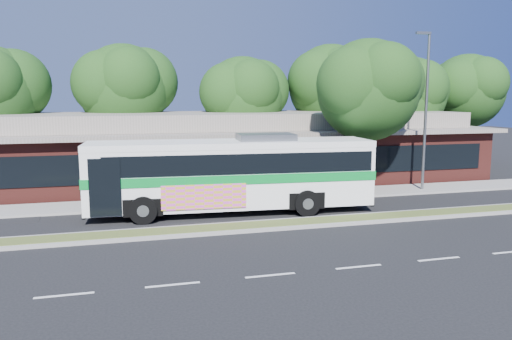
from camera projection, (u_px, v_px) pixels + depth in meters
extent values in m
plane|color=black|center=(304.00, 228.00, 20.99)|extent=(120.00, 120.00, 0.00)
cube|color=#3D4C20|center=(299.00, 223.00, 21.55)|extent=(26.00, 1.10, 0.15)
cube|color=gray|center=(263.00, 197.00, 27.09)|extent=(44.00, 2.60, 0.12)
cube|color=#5B211C|center=(235.00, 156.00, 33.17)|extent=(32.00, 10.00, 3.20)
cube|color=gray|center=(235.00, 130.00, 32.91)|extent=(33.20, 11.20, 0.24)
cube|color=gray|center=(235.00, 120.00, 32.82)|extent=(30.00, 8.00, 1.00)
cube|color=black|center=(255.00, 164.00, 28.35)|extent=(30.00, 0.06, 1.60)
cylinder|color=slate|center=(426.00, 114.00, 28.54)|extent=(0.16, 0.16, 9.00)
cube|color=slate|center=(423.00, 33.00, 27.78)|extent=(0.90, 0.18, 0.14)
sphere|color=#213F15|center=(14.00, 85.00, 31.28)|extent=(4.52, 4.52, 4.52)
cylinder|color=black|center=(126.00, 146.00, 34.15)|extent=(0.44, 0.44, 4.20)
sphere|color=#213F15|center=(124.00, 89.00, 33.58)|extent=(6.00, 6.00, 6.00)
sphere|color=#213F15|center=(144.00, 82.00, 34.29)|extent=(4.68, 4.68, 4.68)
cylinder|color=black|center=(243.00, 148.00, 35.29)|extent=(0.44, 0.44, 3.78)
sphere|color=#213F15|center=(243.00, 97.00, 34.77)|extent=(5.60, 5.60, 5.60)
sphere|color=#213F15|center=(259.00, 91.00, 35.43)|extent=(4.37, 4.37, 4.37)
cylinder|color=black|center=(329.00, 140.00, 38.01)|extent=(0.44, 0.44, 4.41)
sphere|color=#213F15|center=(330.00, 86.00, 37.42)|extent=(6.20, 6.20, 6.20)
sphere|color=#213F15|center=(345.00, 80.00, 38.15)|extent=(4.84, 4.84, 4.84)
cylinder|color=black|center=(406.00, 143.00, 38.65)|extent=(0.44, 0.44, 3.86)
sphere|color=#213F15|center=(408.00, 95.00, 38.11)|extent=(5.80, 5.80, 5.80)
sphere|color=#213F15|center=(420.00, 89.00, 38.80)|extent=(4.52, 4.52, 4.52)
cylinder|color=black|center=(464.00, 139.00, 41.14)|extent=(0.44, 0.44, 4.12)
sphere|color=#213F15|center=(466.00, 91.00, 40.57)|extent=(6.00, 6.00, 6.00)
sphere|color=#213F15|center=(477.00, 85.00, 41.28)|extent=(4.68, 4.68, 4.68)
cube|color=white|center=(231.00, 173.00, 23.56)|extent=(13.42, 3.71, 3.05)
cube|color=black|center=(238.00, 160.00, 23.54)|extent=(12.36, 3.69, 0.91)
cube|color=white|center=(231.00, 144.00, 23.36)|extent=(13.44, 3.74, 0.29)
cube|color=#05822D|center=(231.00, 175.00, 23.58)|extent=(13.49, 3.78, 0.42)
cube|color=black|center=(84.00, 169.00, 22.23)|extent=(0.23, 2.48, 1.89)
cube|color=black|center=(364.00, 155.00, 24.74)|extent=(0.22, 2.31, 1.22)
cube|color=#EB45D0|center=(204.00, 197.00, 22.00)|extent=(3.75, 0.31, 1.10)
cube|color=slate|center=(266.00, 137.00, 23.64)|extent=(2.77, 1.94, 0.33)
cylinder|color=black|center=(143.00, 210.00, 21.62)|extent=(1.24, 0.48, 1.22)
cylinder|color=black|center=(145.00, 198.00, 24.31)|extent=(1.24, 0.48, 1.22)
cylinder|color=black|center=(307.00, 203.00, 23.05)|extent=(1.24, 0.48, 1.22)
cylinder|color=black|center=(291.00, 192.00, 25.74)|extent=(1.24, 0.48, 1.22)
cylinder|color=black|center=(366.00, 158.00, 28.16)|extent=(0.44, 0.44, 4.15)
sphere|color=#213F15|center=(368.00, 90.00, 27.61)|extent=(5.63, 5.63, 5.63)
sphere|color=#213F15|center=(385.00, 82.00, 28.27)|extent=(4.39, 4.39, 4.39)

